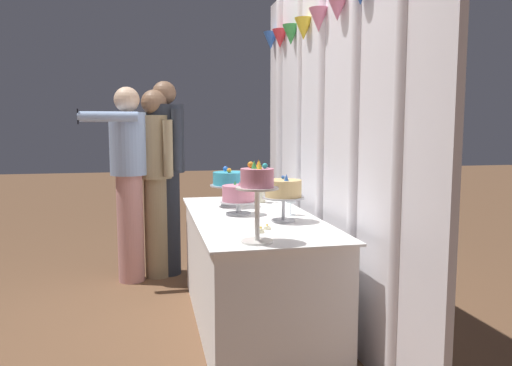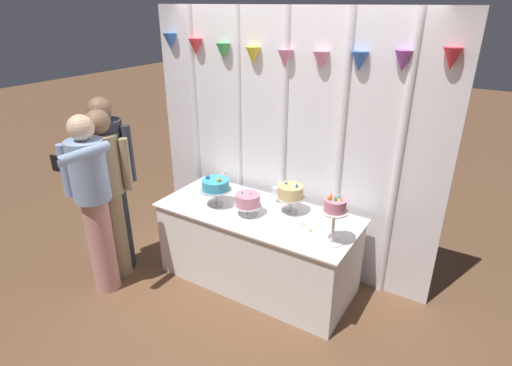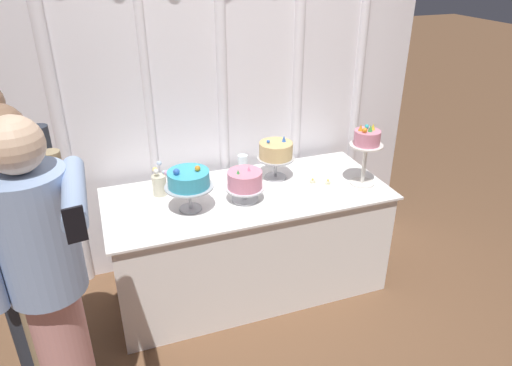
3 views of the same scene
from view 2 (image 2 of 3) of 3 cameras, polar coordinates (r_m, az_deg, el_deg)
name	(u,v)px [view 2 (image 2 of 3)]	position (r m, az deg, el deg)	size (l,w,h in m)	color
ground_plane	(252,285)	(4.09, -0.57, -14.03)	(24.00, 24.00, 0.00)	brown
draped_curtain	(285,140)	(3.94, 4.01, 5.99)	(2.98, 0.15, 2.49)	white
cake_table	(257,247)	(3.94, 0.20, -8.90)	(1.86, 0.80, 0.76)	white
cake_display_leftmost	(216,186)	(3.80, -5.66, -0.37)	(0.30, 0.30, 0.30)	#B2B2B7
cake_display_midleft	(248,201)	(3.64, -1.15, -2.54)	(0.25, 0.25, 0.23)	silver
cake_display_midright	(290,193)	(3.66, 4.82, -1.37)	(0.26, 0.26, 0.31)	#B2B2B7
cake_display_rightmost	(335,210)	(3.20, 10.90, -3.68)	(0.22, 0.22, 0.43)	silver
wine_glass	(276,191)	(3.87, 2.85, -1.18)	(0.07, 0.07, 0.16)	silver
flower_vase	(221,184)	(4.12, -4.94, -0.15)	(0.12, 0.12, 0.21)	beige
tealight_far_left	(303,225)	(3.54, 6.62, -5.78)	(0.04, 0.04, 0.03)	beige
tealight_near_left	(310,230)	(3.46, 7.52, -6.52)	(0.04, 0.04, 0.04)	beige
guest_man_pink_jacket	(108,188)	(4.02, -19.90, -0.65)	(0.41, 0.41, 1.68)	#9E8966
guest_man_dark_suit	(111,180)	(4.11, -19.56, 0.37)	(0.47, 0.45, 1.76)	#282D38
guest_girl_blue_dress	(93,199)	(3.83, -21.81, -2.06)	(0.44, 0.60, 1.69)	#D6938E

